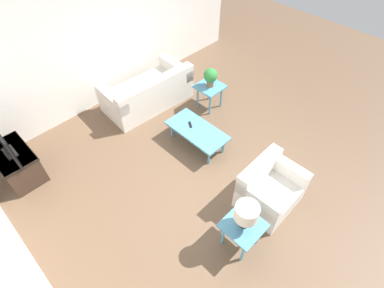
{
  "coord_description": "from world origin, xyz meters",
  "views": [
    {
      "loc": [
        -2.13,
        2.6,
        4.27
      ],
      "look_at": [
        0.3,
        0.17,
        0.55
      ],
      "focal_mm": 28.0,
      "sensor_mm": 36.0,
      "label": 1
    }
  ],
  "objects_px": {
    "coffee_table": "(197,131)",
    "tv_stand_chest": "(17,163)",
    "armchair": "(268,189)",
    "table_lamp": "(246,213)",
    "side_table_lamp": "(243,228)",
    "potted_plant": "(210,76)",
    "side_table_plant": "(210,89)",
    "sofa": "(148,93)",
    "television": "(1,140)"
  },
  "relations": [
    {
      "from": "coffee_table",
      "to": "television",
      "type": "bearing_deg",
      "value": 58.63
    },
    {
      "from": "tv_stand_chest",
      "to": "table_lamp",
      "type": "distance_m",
      "value": 3.93
    },
    {
      "from": "coffee_table",
      "to": "side_table_lamp",
      "type": "height_order",
      "value": "side_table_lamp"
    },
    {
      "from": "sofa",
      "to": "television",
      "type": "height_order",
      "value": "television"
    },
    {
      "from": "coffee_table",
      "to": "side_table_plant",
      "type": "relative_size",
      "value": 2.18
    },
    {
      "from": "tv_stand_chest",
      "to": "table_lamp",
      "type": "relative_size",
      "value": 2.02
    },
    {
      "from": "armchair",
      "to": "side_table_lamp",
      "type": "height_order",
      "value": "armchair"
    },
    {
      "from": "sofa",
      "to": "table_lamp",
      "type": "bearing_deg",
      "value": 75.19
    },
    {
      "from": "side_table_plant",
      "to": "side_table_lamp",
      "type": "bearing_deg",
      "value": 140.92
    },
    {
      "from": "tv_stand_chest",
      "to": "television",
      "type": "height_order",
      "value": "television"
    },
    {
      "from": "coffee_table",
      "to": "sofa",
      "type": "bearing_deg",
      "value": -4.59
    },
    {
      "from": "armchair",
      "to": "coffee_table",
      "type": "relative_size",
      "value": 0.8
    },
    {
      "from": "table_lamp",
      "to": "armchair",
      "type": "bearing_deg",
      "value": -79.78
    },
    {
      "from": "side_table_plant",
      "to": "potted_plant",
      "type": "height_order",
      "value": "potted_plant"
    },
    {
      "from": "side_table_lamp",
      "to": "television",
      "type": "distance_m",
      "value": 3.92
    },
    {
      "from": "side_table_plant",
      "to": "television",
      "type": "relative_size",
      "value": 0.55
    },
    {
      "from": "armchair",
      "to": "potted_plant",
      "type": "height_order",
      "value": "potted_plant"
    },
    {
      "from": "tv_stand_chest",
      "to": "potted_plant",
      "type": "bearing_deg",
      "value": -105.83
    },
    {
      "from": "side_table_plant",
      "to": "armchair",
      "type": "bearing_deg",
      "value": 154.2
    },
    {
      "from": "side_table_lamp",
      "to": "potted_plant",
      "type": "distance_m",
      "value": 3.17
    },
    {
      "from": "side_table_plant",
      "to": "potted_plant",
      "type": "bearing_deg",
      "value": -90.0
    },
    {
      "from": "sofa",
      "to": "table_lamp",
      "type": "xyz_separation_m",
      "value": [
        -3.44,
        1.12,
        0.55
      ]
    },
    {
      "from": "side_table_lamp",
      "to": "tv_stand_chest",
      "type": "relative_size",
      "value": 0.6
    },
    {
      "from": "tv_stand_chest",
      "to": "television",
      "type": "relative_size",
      "value": 0.92
    },
    {
      "from": "coffee_table",
      "to": "tv_stand_chest",
      "type": "relative_size",
      "value": 1.3
    },
    {
      "from": "armchair",
      "to": "television",
      "type": "xyz_separation_m",
      "value": [
        3.34,
        2.59,
        0.56
      ]
    },
    {
      "from": "side_table_plant",
      "to": "coffee_table",
      "type": "bearing_deg",
      "value": 121.16
    },
    {
      "from": "sofa",
      "to": "television",
      "type": "xyz_separation_m",
      "value": [
        0.06,
        2.83,
        0.58
      ]
    },
    {
      "from": "sofa",
      "to": "potted_plant",
      "type": "bearing_deg",
      "value": 134.58
    },
    {
      "from": "armchair",
      "to": "sofa",
      "type": "bearing_deg",
      "value": 85.01
    },
    {
      "from": "side_table_plant",
      "to": "tv_stand_chest",
      "type": "xyz_separation_m",
      "value": [
        1.05,
        3.7,
        -0.15
      ]
    },
    {
      "from": "sofa",
      "to": "coffee_table",
      "type": "height_order",
      "value": "sofa"
    },
    {
      "from": "tv_stand_chest",
      "to": "table_lamp",
      "type": "bearing_deg",
      "value": -154.02
    },
    {
      "from": "television",
      "to": "table_lamp",
      "type": "relative_size",
      "value": 2.2
    },
    {
      "from": "sofa",
      "to": "table_lamp",
      "type": "distance_m",
      "value": 3.66
    },
    {
      "from": "armchair",
      "to": "coffee_table",
      "type": "height_order",
      "value": "armchair"
    },
    {
      "from": "sofa",
      "to": "potted_plant",
      "type": "height_order",
      "value": "potted_plant"
    },
    {
      "from": "side_table_plant",
      "to": "television",
      "type": "xyz_separation_m",
      "value": [
        1.05,
        3.7,
        0.42
      ]
    },
    {
      "from": "armchair",
      "to": "side_table_lamp",
      "type": "relative_size",
      "value": 1.73
    },
    {
      "from": "side_table_plant",
      "to": "potted_plant",
      "type": "distance_m",
      "value": 0.32
    },
    {
      "from": "armchair",
      "to": "television",
      "type": "distance_m",
      "value": 4.27
    },
    {
      "from": "table_lamp",
      "to": "coffee_table",
      "type": "bearing_deg",
      "value": -28.3
    },
    {
      "from": "tv_stand_chest",
      "to": "potted_plant",
      "type": "height_order",
      "value": "potted_plant"
    },
    {
      "from": "coffee_table",
      "to": "potted_plant",
      "type": "bearing_deg",
      "value": -58.84
    },
    {
      "from": "armchair",
      "to": "coffee_table",
      "type": "bearing_deg",
      "value": 85.38
    },
    {
      "from": "potted_plant",
      "to": "side_table_plant",
      "type": "bearing_deg",
      "value": 90.0
    },
    {
      "from": "tv_stand_chest",
      "to": "side_table_lamp",
      "type": "bearing_deg",
      "value": -154.02
    },
    {
      "from": "armchair",
      "to": "coffee_table",
      "type": "xyz_separation_m",
      "value": [
        1.69,
        -0.11,
        0.02
      ]
    },
    {
      "from": "coffee_table",
      "to": "potted_plant",
      "type": "relative_size",
      "value": 2.96
    },
    {
      "from": "sofa",
      "to": "tv_stand_chest",
      "type": "distance_m",
      "value": 2.83
    }
  ]
}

